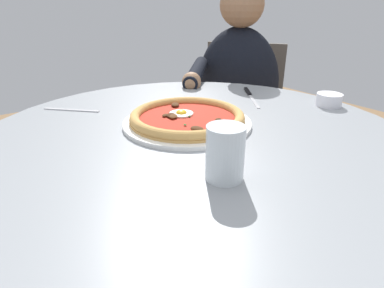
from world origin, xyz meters
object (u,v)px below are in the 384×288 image
at_px(dining_table, 194,181).
at_px(steak_knife, 250,94).
at_px(fork_utensil, 72,110).
at_px(ramekin_capers, 329,99).
at_px(water_glass, 225,157).
at_px(cafe_chair_diner, 240,112).
at_px(diner_person, 234,127).
at_px(pizza_on_plate, 187,118).

xyz_separation_m(dining_table, steak_knife, (-0.15, 0.34, 0.14)).
bearing_deg(fork_utensil, ramekin_capers, 57.67).
height_order(water_glass, steak_knife, water_glass).
bearing_deg(steak_knife, cafe_chair_diner, 138.65).
bearing_deg(water_glass, dining_table, 157.18).
bearing_deg(diner_person, ramekin_capers, -12.58).
bearing_deg(cafe_chair_diner, pizza_on_plate, -53.71).
bearing_deg(ramekin_capers, steak_knife, -153.83).
relative_size(water_glass, ramekin_capers, 1.32).
relative_size(steak_knife, cafe_chair_diner, 0.22).
bearing_deg(ramekin_capers, pizza_on_plate, -104.97).
distance_m(ramekin_capers, fork_utensil, 0.76).
height_order(dining_table, fork_utensil, fork_utensil).
height_order(ramekin_capers, cafe_chair_diner, cafe_chair_diner).
xyz_separation_m(dining_table, cafe_chair_diner, (-0.54, 0.68, -0.09)).
bearing_deg(pizza_on_plate, dining_table, -15.21).
distance_m(steak_knife, diner_person, 0.46).
bearing_deg(cafe_chair_diner, steak_knife, -41.35).
distance_m(water_glass, cafe_chair_diner, 1.11).
bearing_deg(diner_person, cafe_chair_diner, 127.68).
bearing_deg(water_glass, diner_person, 135.32).
relative_size(steak_knife, ramekin_capers, 2.56).
xyz_separation_m(water_glass, diner_person, (-0.66, 0.66, -0.30)).
xyz_separation_m(pizza_on_plate, fork_utensil, (-0.29, -0.20, -0.01)).
xyz_separation_m(dining_table, ramekin_capers, (0.07, 0.45, 0.16)).
xyz_separation_m(dining_table, fork_utensil, (-0.34, -0.19, 0.14)).
xyz_separation_m(steak_knife, fork_utensil, (-0.18, -0.53, -0.00)).
xyz_separation_m(pizza_on_plate, steak_knife, (-0.10, 0.33, -0.01)).
relative_size(water_glass, diner_person, 0.09).
height_order(steak_knife, fork_utensil, steak_knife).
distance_m(dining_table, diner_person, 0.73).
relative_size(pizza_on_plate, diner_person, 0.29).
relative_size(ramekin_capers, fork_utensil, 0.59).
bearing_deg(water_glass, pizza_on_plate, 158.53).
xyz_separation_m(fork_utensil, diner_person, (-0.11, 0.76, -0.26)).
bearing_deg(pizza_on_plate, diner_person, 126.00).
distance_m(steak_knife, ramekin_capers, 0.25).
bearing_deg(pizza_on_plate, water_glass, -21.47).
xyz_separation_m(pizza_on_plate, diner_person, (-0.40, 0.55, -0.28)).
relative_size(pizza_on_plate, water_glass, 3.30).
bearing_deg(steak_knife, dining_table, -65.82).
bearing_deg(diner_person, fork_utensil, -81.56).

